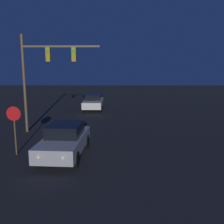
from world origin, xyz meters
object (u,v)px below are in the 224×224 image
Objects in this scene: car_far at (93,102)px; car_near at (65,140)px; stop_sign at (14,121)px; traffic_signal_mast at (43,68)px.

car_near is at bearing 89.34° from car_far.
car_far is at bearing 78.50° from stop_sign.
traffic_signal_mast is (-2.49, -8.86, 3.47)m from car_far.
stop_sign is (-2.72, -13.38, 0.90)m from car_far.
traffic_signal_mast reaches higher than car_near.
stop_sign is at bearing 0.08° from car_near.
car_far is 9.83m from traffic_signal_mast.
stop_sign is at bearing -92.95° from traffic_signal_mast.
traffic_signal_mast reaches higher than stop_sign.
traffic_signal_mast is at bearing 87.05° from stop_sign.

